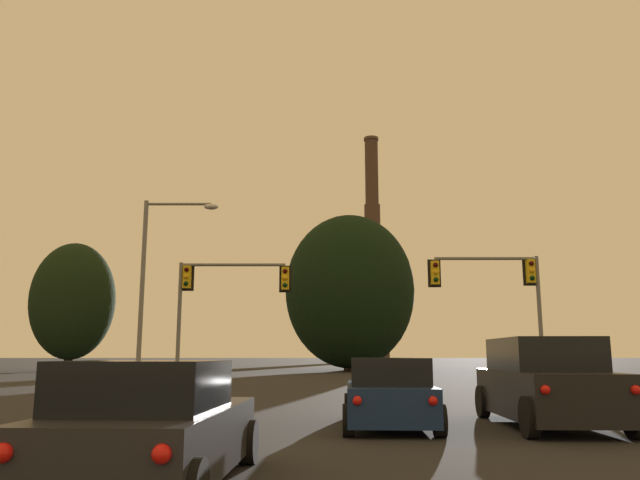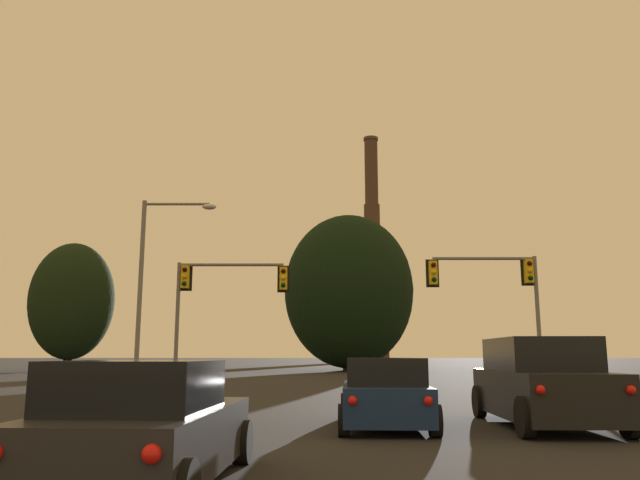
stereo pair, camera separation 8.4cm
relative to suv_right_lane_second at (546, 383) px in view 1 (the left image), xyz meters
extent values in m
cube|color=black|center=(0.00, -0.03, -0.21)|extent=(2.09, 4.86, 0.95)
cube|color=black|center=(0.00, 0.09, 0.61)|extent=(1.88, 2.86, 0.70)
cylinder|color=black|center=(-0.87, 1.93, -0.52)|extent=(0.25, 0.77, 0.76)
cylinder|color=black|center=(1.01, 1.86, -0.52)|extent=(0.25, 0.77, 0.76)
cylinder|color=black|center=(-1.01, -1.92, -0.52)|extent=(0.25, 0.77, 0.76)
cylinder|color=black|center=(0.87, -1.99, -0.52)|extent=(0.25, 0.77, 0.76)
sphere|color=red|center=(-0.87, -2.42, 0.00)|extent=(0.17, 0.17, 0.17)
sphere|color=red|center=(0.69, -2.48, 0.00)|extent=(0.17, 0.17, 0.17)
cube|color=#232328|center=(-6.74, -6.15, -0.37)|extent=(1.89, 4.07, 0.72)
cube|color=black|center=(-6.75, -6.55, 0.26)|extent=(1.64, 1.97, 0.55)
cylinder|color=black|center=(-7.51, -4.49, -0.60)|extent=(0.25, 0.61, 0.60)
cylinder|color=black|center=(-5.83, -4.57, -0.60)|extent=(0.25, 0.61, 0.60)
sphere|color=red|center=(-7.50, -8.14, -0.21)|extent=(0.17, 0.17, 0.17)
sphere|color=red|center=(-6.15, -8.20, -0.21)|extent=(0.17, 0.17, 0.17)
cube|color=navy|center=(-3.37, -0.07, -0.37)|extent=(1.92, 4.08, 0.72)
cube|color=black|center=(-3.39, -0.47, 0.26)|extent=(1.65, 1.98, 0.55)
cylinder|color=black|center=(-4.13, 1.60, -0.60)|extent=(0.25, 0.61, 0.60)
cylinder|color=black|center=(-2.45, 1.51, -0.60)|extent=(0.25, 0.61, 0.60)
cylinder|color=black|center=(-4.29, -1.65, -0.60)|extent=(0.25, 0.61, 0.60)
cylinder|color=black|center=(-2.61, -1.73, -0.60)|extent=(0.25, 0.61, 0.60)
sphere|color=red|center=(-4.15, -2.05, -0.21)|extent=(0.17, 0.17, 0.17)
sphere|color=red|center=(-2.79, -2.12, -0.21)|extent=(0.17, 0.17, 0.17)
cylinder|color=slate|center=(4.79, 13.72, 2.01)|extent=(0.18, 0.18, 5.81)
cylinder|color=black|center=(4.79, 13.72, -0.85)|extent=(0.40, 0.40, 0.10)
cube|color=yellow|center=(4.50, 13.72, 4.24)|extent=(0.34, 0.34, 1.04)
cube|color=black|center=(4.50, 13.90, 4.24)|extent=(0.58, 0.03, 1.25)
sphere|color=#320504|center=(4.50, 13.53, 4.56)|extent=(0.22, 0.22, 0.22)
sphere|color=#F2AD14|center=(4.50, 13.53, 4.24)|extent=(0.22, 0.22, 0.22)
sphere|color=black|center=(4.50, 13.53, 3.92)|extent=(0.22, 0.22, 0.22)
cylinder|color=slate|center=(2.53, 13.72, 4.81)|extent=(4.52, 0.14, 0.14)
sphere|color=slate|center=(4.79, 13.72, 4.81)|extent=(0.18, 0.18, 0.18)
cube|color=yellow|center=(0.27, 13.72, 4.17)|extent=(0.34, 0.34, 1.04)
cube|color=black|center=(0.27, 13.90, 4.17)|extent=(0.58, 0.03, 1.25)
sphere|color=#320504|center=(0.27, 13.53, 4.49)|extent=(0.22, 0.22, 0.22)
sphere|color=#F2AD14|center=(0.27, 13.53, 4.17)|extent=(0.22, 0.22, 0.22)
sphere|color=black|center=(0.27, 13.53, 3.85)|extent=(0.22, 0.22, 0.22)
cylinder|color=slate|center=(-11.25, 14.92, 1.95)|extent=(0.18, 0.18, 5.70)
cylinder|color=black|center=(-11.25, 14.92, -0.85)|extent=(0.40, 0.40, 0.10)
cube|color=yellow|center=(-10.96, 14.92, 4.13)|extent=(0.34, 0.34, 1.04)
cube|color=black|center=(-10.96, 15.10, 4.13)|extent=(0.58, 0.03, 1.25)
sphere|color=#320504|center=(-10.96, 14.73, 4.45)|extent=(0.22, 0.22, 0.22)
sphere|color=#F2AD14|center=(-10.96, 14.73, 4.13)|extent=(0.22, 0.22, 0.22)
sphere|color=black|center=(-10.96, 14.73, 3.81)|extent=(0.22, 0.22, 0.22)
cylinder|color=slate|center=(-8.84, 14.92, 4.70)|extent=(4.83, 0.14, 0.14)
sphere|color=slate|center=(-11.25, 14.92, 4.70)|extent=(0.18, 0.18, 0.18)
cube|color=yellow|center=(-6.42, 14.92, 4.06)|extent=(0.34, 0.34, 1.04)
cube|color=black|center=(-6.42, 15.10, 4.06)|extent=(0.58, 0.03, 1.25)
sphere|color=#320504|center=(-6.42, 14.73, 4.38)|extent=(0.22, 0.22, 0.22)
sphere|color=#F2AD14|center=(-6.42, 14.73, 4.06)|extent=(0.22, 0.22, 0.22)
sphere|color=black|center=(-6.42, 14.73, 3.74)|extent=(0.22, 0.22, 0.22)
cylinder|color=slate|center=(-12.60, 13.49, 3.25)|extent=(0.20, 0.20, 8.29)
cylinder|color=slate|center=(-11.15, 13.49, 7.24)|extent=(2.90, 0.12, 0.12)
sphere|color=slate|center=(-12.60, 13.49, 7.24)|extent=(0.20, 0.20, 0.20)
ellipsoid|color=silver|center=(-9.70, 13.49, 7.12)|extent=(0.64, 0.36, 0.26)
cylinder|color=#3C2B22|center=(7.59, 130.60, 0.70)|extent=(7.00, 7.00, 3.20)
cylinder|color=#473328|center=(7.59, 130.60, 10.66)|extent=(4.38, 4.38, 16.71)
cylinder|color=#473328|center=(7.59, 130.60, 27.37)|extent=(3.76, 3.76, 16.71)
cylinder|color=#473328|center=(7.59, 130.60, 44.08)|extent=(3.15, 3.15, 16.71)
cylinder|color=#4E382C|center=(7.59, 130.60, 52.08)|extent=(3.53, 3.53, 0.70)
cylinder|color=black|center=(-28.61, 46.28, 0.31)|extent=(0.80, 0.80, 2.41)
ellipsoid|color=black|center=(-28.61, 46.28, 5.71)|extent=(7.96, 7.16, 11.19)
cylinder|color=black|center=(-0.66, 53.96, 1.10)|extent=(0.94, 0.94, 4.00)
ellipsoid|color=black|center=(-0.66, 53.96, 8.11)|extent=(9.38, 8.44, 13.37)
cylinder|color=black|center=(-2.06, 44.15, 0.12)|extent=(1.19, 1.19, 2.04)
ellipsoid|color=black|center=(-2.06, 44.15, 6.47)|extent=(11.94, 10.74, 14.23)
camera|label=1|loc=(-4.82, -13.64, 0.60)|focal=35.00mm
camera|label=2|loc=(-4.74, -13.64, 0.60)|focal=35.00mm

